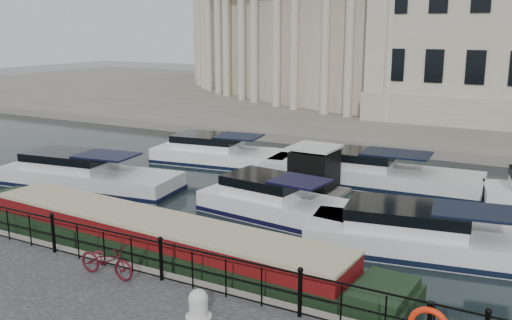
{
  "coord_description": "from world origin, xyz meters",
  "views": [
    {
      "loc": [
        8.93,
        -13.25,
        7.07
      ],
      "look_at": [
        0.5,
        2.0,
        3.0
      ],
      "focal_mm": 40.0,
      "sensor_mm": 36.0,
      "label": 1
    }
  ],
  "objects_px": {
    "bicycle": "(107,260)",
    "harbour_hut": "(314,172)",
    "narrowboat": "(155,244)",
    "mooring_bollard": "(198,304)"
  },
  "relations": [
    {
      "from": "harbour_hut",
      "to": "narrowboat",
      "type": "bearing_deg",
      "value": -99.54
    },
    {
      "from": "mooring_bollard",
      "to": "harbour_hut",
      "type": "height_order",
      "value": "harbour_hut"
    },
    {
      "from": "mooring_bollard",
      "to": "harbour_hut",
      "type": "distance_m",
      "value": 12.53
    },
    {
      "from": "mooring_bollard",
      "to": "harbour_hut",
      "type": "xyz_separation_m",
      "value": [
        -2.4,
        12.3,
        0.08
      ]
    },
    {
      "from": "bicycle",
      "to": "mooring_bollard",
      "type": "relative_size",
      "value": 2.55
    },
    {
      "from": "bicycle",
      "to": "harbour_hut",
      "type": "xyz_separation_m",
      "value": [
        1.0,
        11.65,
        -0.06
      ]
    },
    {
      "from": "bicycle",
      "to": "harbour_hut",
      "type": "distance_m",
      "value": 11.69
    },
    {
      "from": "bicycle",
      "to": "narrowboat",
      "type": "xyz_separation_m",
      "value": [
        -0.7,
        2.86,
        -0.65
      ]
    },
    {
      "from": "narrowboat",
      "to": "harbour_hut",
      "type": "bearing_deg",
      "value": 82.12
    },
    {
      "from": "bicycle",
      "to": "narrowboat",
      "type": "bearing_deg",
      "value": 13.06
    }
  ]
}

